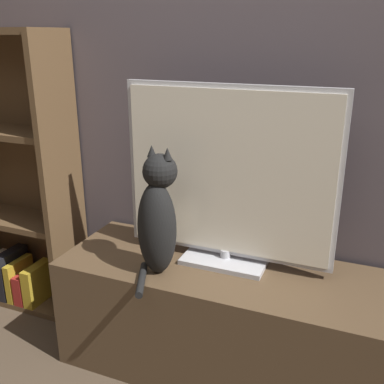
% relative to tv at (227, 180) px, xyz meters
% --- Properties ---
extents(wall_back, '(4.80, 0.05, 2.60)m').
position_rel_tv_xyz_m(wall_back, '(0.00, 0.23, 0.46)').
color(wall_back, '#564C51').
rests_on(wall_back, ground_plane).
extents(tv_stand, '(1.33, 0.49, 0.49)m').
position_rel_tv_xyz_m(tv_stand, '(0.00, -0.06, -0.60)').
color(tv_stand, brown).
rests_on(tv_stand, ground_plane).
extents(tv, '(0.85, 0.21, 0.72)m').
position_rel_tv_xyz_m(tv, '(0.00, 0.00, 0.00)').
color(tv, '#B7B7BC').
rests_on(tv, tv_stand).
extents(cat, '(0.18, 0.31, 0.51)m').
position_rel_tv_xyz_m(cat, '(-0.21, -0.18, -0.12)').
color(cat, black).
rests_on(cat, tv_stand).
extents(bookshelf, '(0.65, 0.28, 1.41)m').
position_rel_tv_xyz_m(bookshelf, '(-1.16, 0.09, -0.24)').
color(bookshelf, brown).
rests_on(bookshelf, ground_plane).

